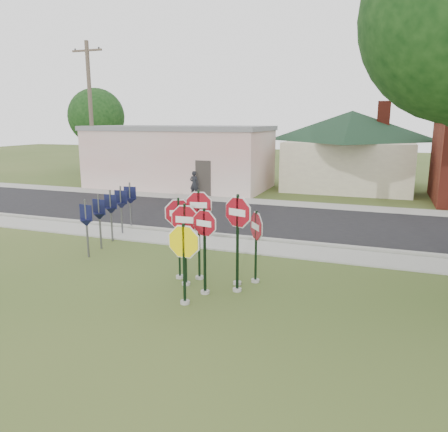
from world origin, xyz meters
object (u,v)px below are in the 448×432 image
(stop_sign_center, at_px, (205,240))
(stop_sign_left, at_px, (185,233))
(pedestrian, at_px, (194,184))
(stop_sign_yellow, at_px, (184,254))
(utility_pole_near, at_px, (91,114))

(stop_sign_center, relative_size, stop_sign_left, 0.99)
(stop_sign_left, xyz_separation_m, pedestrian, (-5.53, 13.08, -0.68))
(stop_sign_yellow, relative_size, pedestrian, 1.41)
(utility_pole_near, relative_size, pedestrian, 6.05)
(pedestrian, bearing_deg, stop_sign_yellow, 115.33)
(stop_sign_left, height_order, utility_pole_near, utility_pole_near)
(stop_sign_center, bearing_deg, utility_pole_near, 134.33)
(stop_sign_center, distance_m, stop_sign_yellow, 0.84)
(stop_sign_center, xyz_separation_m, pedestrian, (-6.29, 13.48, -0.64))
(stop_sign_yellow, bearing_deg, stop_sign_left, 113.75)
(stop_sign_yellow, distance_m, stop_sign_left, 1.32)
(stop_sign_yellow, bearing_deg, stop_sign_center, 74.25)
(stop_sign_center, xyz_separation_m, stop_sign_left, (-0.75, 0.40, 0.04))
(stop_sign_left, bearing_deg, utility_pole_near, 133.56)
(utility_pole_near, bearing_deg, pedestrian, -6.10)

